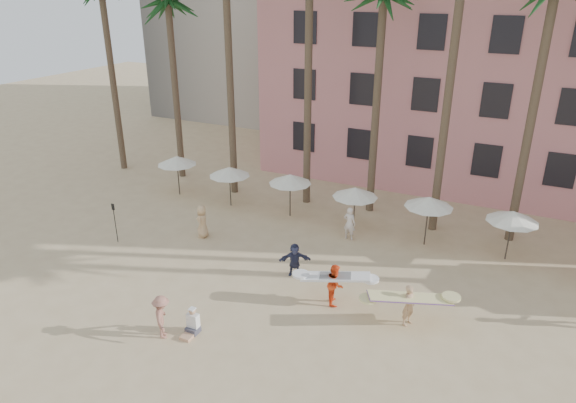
# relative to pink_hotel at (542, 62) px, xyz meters

# --- Properties ---
(ground) EXTENTS (120.00, 120.00, 0.00)m
(ground) POSITION_rel_pink_hotel_xyz_m (-7.00, -26.00, -8.00)
(ground) COLOR #D1B789
(ground) RESTS_ON ground
(pink_hotel) EXTENTS (35.00, 14.00, 16.00)m
(pink_hotel) POSITION_rel_pink_hotel_xyz_m (0.00, 0.00, 0.00)
(pink_hotel) COLOR #D88384
(pink_hotel) RESTS_ON ground
(umbrella_row) EXTENTS (22.50, 2.70, 2.73)m
(umbrella_row) POSITION_rel_pink_hotel_xyz_m (-10.00, -13.50, -5.67)
(umbrella_row) COLOR #332B23
(umbrella_row) RESTS_ON ground
(carrier_yellow) EXTENTS (3.29, 2.22, 1.78)m
(carrier_yellow) POSITION_rel_pink_hotel_xyz_m (-3.14, -20.88, -6.99)
(carrier_yellow) COLOR tan
(carrier_yellow) RESTS_ON ground
(carrier_white) EXTENTS (3.04, 1.64, 1.84)m
(carrier_white) POSITION_rel_pink_hotel_xyz_m (-6.36, -20.74, -7.02)
(carrier_white) COLOR #FB4A1A
(carrier_white) RESTS_ON ground
(beachgoers) EXTENTS (19.73, 12.00, 1.86)m
(beachgoers) POSITION_rel_pink_hotel_xyz_m (-8.32, -20.09, -7.12)
(beachgoers) COLOR tan
(beachgoers) RESTS_ON ground
(paddle) EXTENTS (0.18, 0.04, 2.23)m
(paddle) POSITION_rel_pink_hotel_xyz_m (-18.85, -20.47, -6.59)
(paddle) COLOR black
(paddle) RESTS_ON ground
(seated_man) EXTENTS (0.48, 0.84, 1.10)m
(seated_man) POSITION_rel_pink_hotel_xyz_m (-10.64, -25.16, -7.62)
(seated_man) COLOR #3F3F4C
(seated_man) RESTS_ON ground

